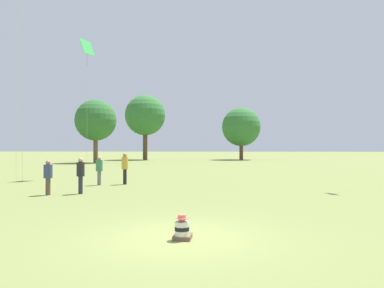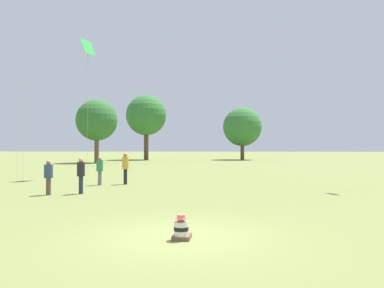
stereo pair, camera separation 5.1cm
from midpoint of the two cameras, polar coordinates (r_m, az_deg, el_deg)
name	(u,v)px [view 2 (the right image)]	position (r m, az deg, el deg)	size (l,w,h in m)	color
ground_plane	(180,237)	(9.36, -1.75, -13.98)	(300.00, 300.00, 0.00)	olive
seated_toddler	(181,229)	(9.06, -1.47, -12.86)	(0.45, 0.55, 0.60)	brown
person_standing_0	(100,168)	(21.92, -13.81, -3.60)	(0.51, 0.51, 1.64)	slate
person_standing_1	(81,172)	(18.14, -16.49, -4.18)	(0.44, 0.44, 1.67)	#282D42
person_standing_3	(125,166)	(22.06, -10.05, -3.28)	(0.52, 0.52, 1.81)	black
person_standing_4	(48,175)	(18.18, -20.95, -4.37)	(0.49, 0.49, 1.58)	brown
kite_0	(88,50)	(28.16, -15.53, 13.63)	(0.82, 1.24, 9.74)	green
distant_tree_0	(97,120)	(52.08, -14.29, 3.50)	(5.53, 5.53, 8.52)	brown
distant_tree_1	(146,116)	(62.93, -6.97, 4.33)	(6.71, 6.71, 10.77)	brown
distant_tree_2	(242,127)	(62.91, 7.70, 2.59)	(6.43, 6.43, 8.69)	brown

